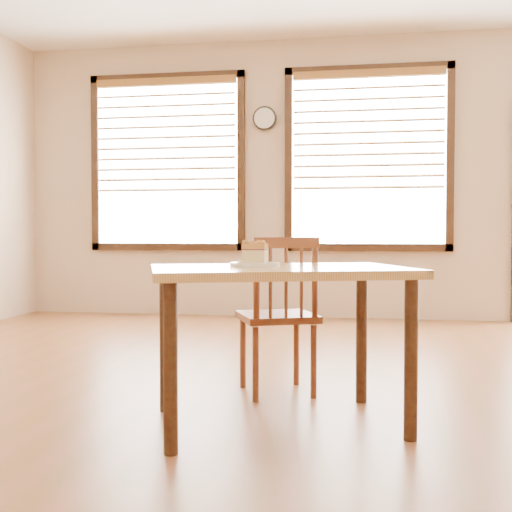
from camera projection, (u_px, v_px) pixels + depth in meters
The scene contains 9 objects.
ground at pixel (307, 430), 2.95m from camera, with size 8.00×8.00×0.00m, color brown.
room_shell at pixel (308, 29), 2.89m from camera, with size 8.00×8.00×8.00m.
window_left at pixel (167, 152), 7.12m from camera, with size 1.76×0.10×1.96m.
window_right at pixel (368, 148), 6.76m from camera, with size 1.76×0.10×1.96m.
wall_clock at pixel (265, 118), 6.91m from camera, with size 0.26×0.05×0.26m.
cafe_table_main at pixel (279, 288), 3.02m from camera, with size 1.38×1.13×0.75m.
cafe_chair_main at pixel (279, 314), 3.60m from camera, with size 0.53×0.53×0.90m.
plate at pixel (255, 265), 3.05m from camera, with size 0.24×0.24×0.02m.
cake_slice at pixel (254, 251), 3.05m from camera, with size 0.12×0.09×0.11m.
Camera 1 is at (0.25, -2.92, 0.91)m, focal length 45.00 mm.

